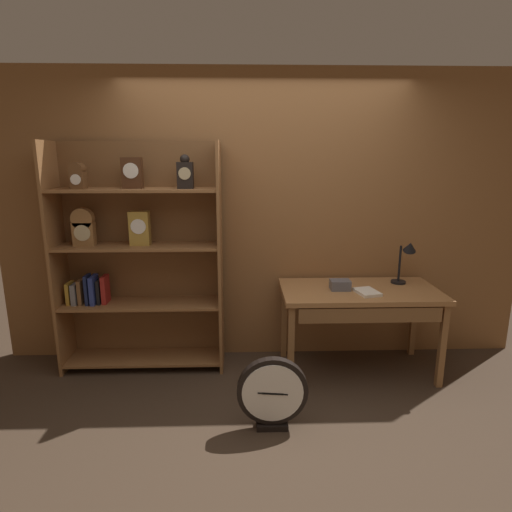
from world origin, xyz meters
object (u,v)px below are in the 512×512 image
at_px(desk_lamp, 406,257).
at_px(open_repair_manual, 367,292).
at_px(workbench, 360,299).
at_px(toolbox_small, 340,285).
at_px(bookshelf, 136,258).
at_px(round_clock_large, 272,393).

distance_m(desk_lamp, open_repair_manual, 0.53).
height_order(workbench, toolbox_small, toolbox_small).
xyz_separation_m(desk_lamp, open_repair_manual, (-0.40, -0.25, -0.24)).
distance_m(toolbox_small, open_repair_manual, 0.23).
bearing_deg(desk_lamp, bookshelf, 178.64).
bearing_deg(bookshelf, desk_lamp, -1.36).
xyz_separation_m(workbench, round_clock_large, (-0.80, -0.78, -0.40)).
xyz_separation_m(workbench, desk_lamp, (0.43, 0.16, 0.33)).
distance_m(workbench, toolbox_small, 0.22).
xyz_separation_m(toolbox_small, open_repair_manual, (0.20, -0.11, -0.03)).
height_order(workbench, open_repair_manual, open_repair_manual).
distance_m(desk_lamp, round_clock_large, 1.71).
xyz_separation_m(bookshelf, desk_lamp, (2.35, -0.06, 0.00)).
height_order(bookshelf, toolbox_small, bookshelf).
bearing_deg(bookshelf, toolbox_small, -6.41).
height_order(workbench, desk_lamp, desk_lamp).
height_order(desk_lamp, round_clock_large, desk_lamp).
bearing_deg(toolbox_small, open_repair_manual, -29.12).
bearing_deg(bookshelf, round_clock_large, -41.32).
distance_m(workbench, round_clock_large, 1.18).
bearing_deg(workbench, round_clock_large, -135.90).
height_order(bookshelf, round_clock_large, bookshelf).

